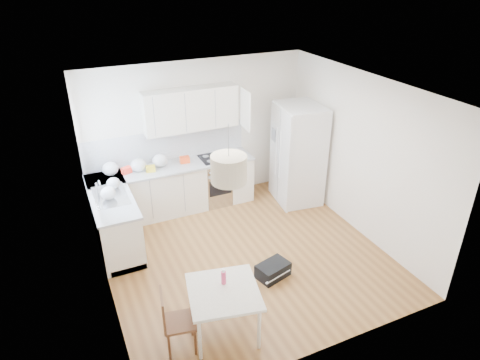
{
  "coord_description": "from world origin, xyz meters",
  "views": [
    {
      "loc": [
        -2.38,
        -5.03,
        4.21
      ],
      "look_at": [
        0.1,
        0.4,
        1.14
      ],
      "focal_mm": 32.0,
      "sensor_mm": 36.0,
      "label": 1
    }
  ],
  "objects_px": {
    "dining_table": "(224,295)",
    "dining_chair": "(180,321)",
    "refrigerator": "(298,154)",
    "gym_bag": "(273,270)"
  },
  "relations": [
    {
      "from": "refrigerator",
      "to": "dining_table",
      "type": "bearing_deg",
      "value": -127.57
    },
    {
      "from": "refrigerator",
      "to": "dining_chair",
      "type": "bearing_deg",
      "value": -133.01
    },
    {
      "from": "refrigerator",
      "to": "dining_chair",
      "type": "height_order",
      "value": "refrigerator"
    },
    {
      "from": "gym_bag",
      "to": "dining_table",
      "type": "bearing_deg",
      "value": -162.91
    },
    {
      "from": "refrigerator",
      "to": "dining_table",
      "type": "relative_size",
      "value": 1.9
    },
    {
      "from": "refrigerator",
      "to": "dining_chair",
      "type": "xyz_separation_m",
      "value": [
        -3.19,
        -2.62,
        -0.52
      ]
    },
    {
      "from": "dining_table",
      "to": "dining_chair",
      "type": "xyz_separation_m",
      "value": [
        -0.57,
        -0.02,
        -0.17
      ]
    },
    {
      "from": "dining_table",
      "to": "gym_bag",
      "type": "height_order",
      "value": "dining_table"
    },
    {
      "from": "dining_chair",
      "to": "gym_bag",
      "type": "height_order",
      "value": "dining_chair"
    },
    {
      "from": "refrigerator",
      "to": "gym_bag",
      "type": "height_order",
      "value": "refrigerator"
    }
  ]
}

